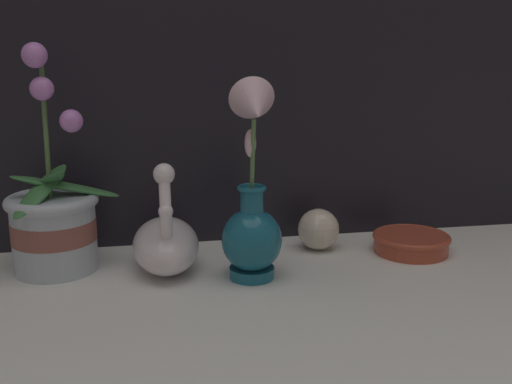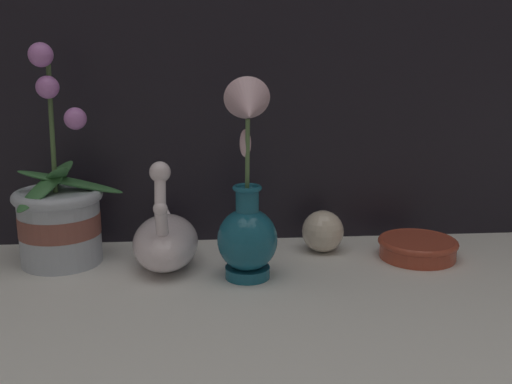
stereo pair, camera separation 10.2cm
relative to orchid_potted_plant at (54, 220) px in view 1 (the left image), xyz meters
name	(u,v)px [view 1 (the left image)]	position (x,y,z in m)	size (l,w,h in m)	color
ground_plane	(264,293)	(0.33, -0.16, -0.09)	(2.80, 2.80, 0.00)	silver
orchid_potted_plant	(54,220)	(0.00, 0.00, 0.00)	(0.19, 0.19, 0.38)	#B2BCCC
swan_figurine	(166,241)	(0.18, -0.03, -0.04)	(0.11, 0.19, 0.20)	white
blue_vase	(252,213)	(0.32, -0.10, 0.03)	(0.10, 0.12, 0.33)	#195B75
glass_sphere	(318,229)	(0.47, 0.02, -0.05)	(0.08, 0.08, 0.08)	beige
amber_dish	(411,241)	(0.63, -0.02, -0.07)	(0.14, 0.14, 0.03)	#A8422D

